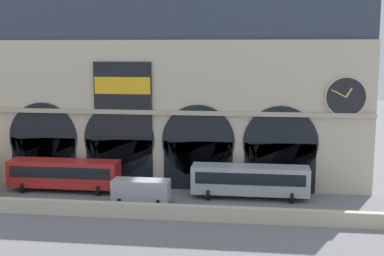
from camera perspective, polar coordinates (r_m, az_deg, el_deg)
name	(u,v)px	position (r m, az deg, el deg)	size (l,w,h in m)	color
ground_plane	(148,202)	(48.05, -4.86, -8.21)	(200.00, 200.00, 0.00)	slate
quay_parapet_wall	(137,211)	(43.77, -6.11, -9.09)	(90.00, 0.70, 1.25)	beige
station_building	(162,96)	(53.26, -3.32, 3.57)	(41.89, 4.88, 19.02)	beige
bus_midwest	(64,173)	(52.66, -13.99, -4.91)	(11.00, 3.25, 3.10)	red
van_center	(141,190)	(47.52, -5.67, -6.85)	(5.20, 2.48, 2.20)	#ADB2B7
bus_mideast	(250,180)	(49.00, 6.45, -5.73)	(11.00, 3.25, 3.10)	#ADB2B7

